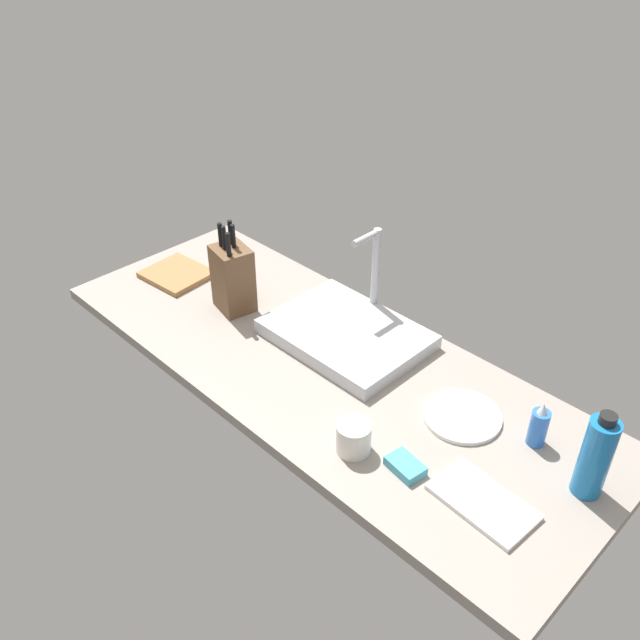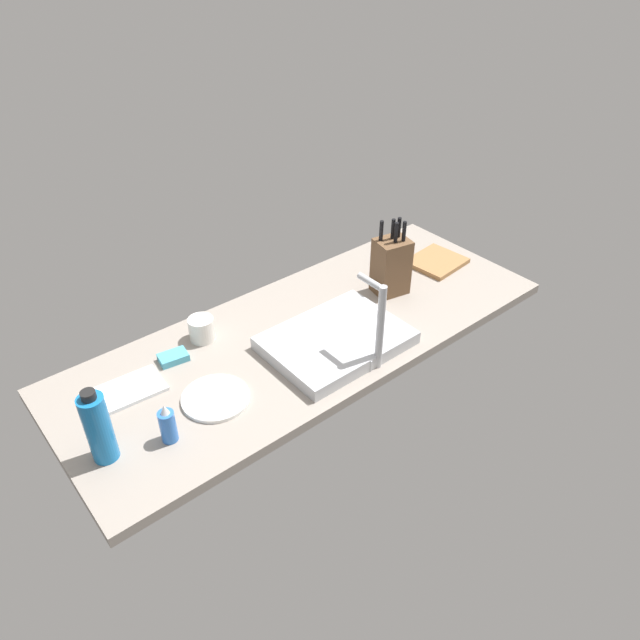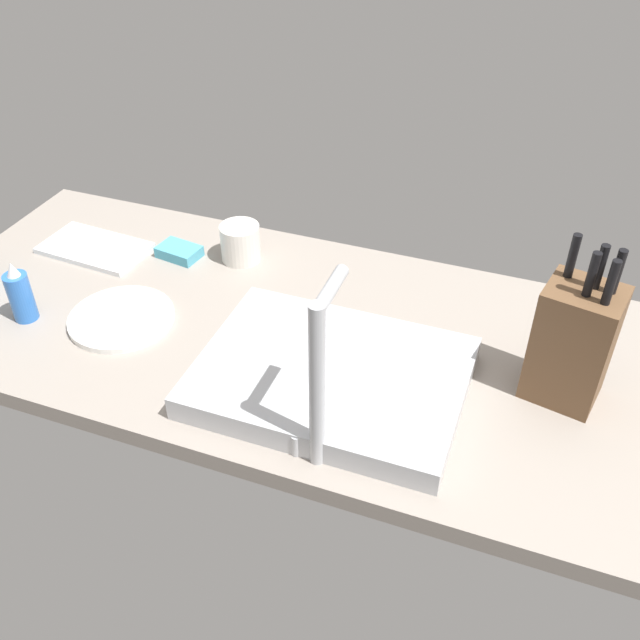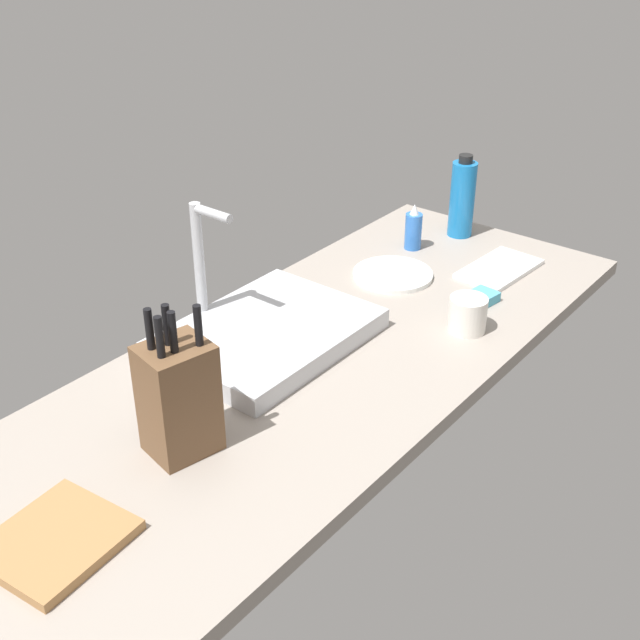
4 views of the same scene
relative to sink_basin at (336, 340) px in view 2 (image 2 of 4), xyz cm
name	(u,v)px [view 2 (image 2 of 4)]	position (x,y,z in cm)	size (l,w,h in cm)	color
countertop_slab	(309,335)	(2.00, -11.80, -3.99)	(172.24, 65.83, 3.50)	gray
sink_basin	(336,340)	(0.00, 0.00, 0.00)	(44.85, 33.32, 4.47)	#B7BABF
faucet	(378,322)	(-3.36, 15.19, 14.58)	(5.50, 11.31, 29.76)	#B7BABF
knife_block	(391,265)	(-36.98, -12.33, 8.82)	(13.63, 12.24, 28.83)	brown
cutting_board	(437,262)	(-65.89, -14.50, -1.34)	(20.41, 18.31, 1.80)	#9E7042
soap_bottle	(168,425)	(61.85, 2.29, 3.20)	(4.54, 4.54, 12.67)	blue
water_bottle	(98,427)	(77.82, -3.04, 8.57)	(6.87, 6.87, 23.11)	#1970B7
dinner_plate	(216,398)	(44.06, -3.26, -1.64)	(20.22, 20.22, 1.20)	white
dish_towel	(125,392)	(63.65, -22.91, -1.64)	(23.11, 13.09, 1.20)	white
coffee_mug	(202,329)	(31.90, -31.28, 1.80)	(8.52, 8.52, 8.07)	silver
dish_sponge	(173,357)	(44.93, -27.32, -1.04)	(9.00, 6.00, 2.40)	#4CA3BC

